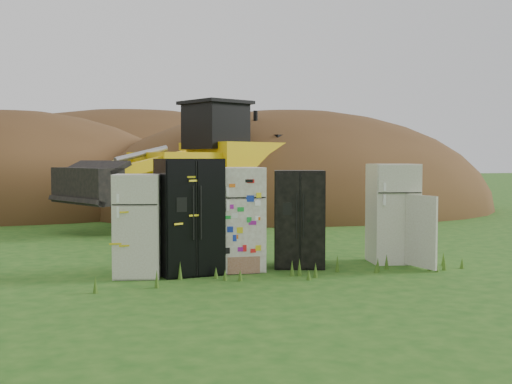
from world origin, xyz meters
TOP-DOWN VIEW (x-y plane):
  - ground at (0.00, 0.00)m, footprint 120.00×120.00m
  - fridge_leftmost at (-2.37, -0.02)m, footprint 0.89×0.87m
  - fridge_black_side at (-1.53, -0.04)m, footprint 1.07×0.88m
  - fridge_sticker at (-0.65, 0.01)m, footprint 0.84×0.79m
  - fridge_dark_mid at (0.47, 0.03)m, footprint 1.06×0.97m
  - fridge_open_door at (2.31, -0.04)m, footprint 0.97×0.92m
  - wheel_loader at (0.14, 7.47)m, footprint 8.04×5.73m
  - dirt_mound_right at (4.87, 11.51)m, footprint 15.47×11.35m
  - dirt_mound_left at (-5.07, 14.17)m, footprint 14.02×10.52m
  - dirt_mound_back at (0.06, 18.64)m, footprint 20.23×13.49m

SIDE VIEW (x-z plane):
  - ground at x=0.00m, z-range 0.00..0.00m
  - dirt_mound_right at x=4.87m, z-range -3.70..3.70m
  - dirt_mound_left at x=-5.07m, z-range -3.66..3.66m
  - dirt_mound_back at x=0.06m, z-range -4.12..4.12m
  - fridge_leftmost at x=-2.37m, z-range 0.00..1.67m
  - fridge_dark_mid at x=0.47m, z-range 0.00..1.71m
  - fridge_sticker at x=-0.65m, z-range 0.00..1.77m
  - fridge_open_door at x=2.31m, z-range 0.00..1.82m
  - fridge_black_side at x=-1.53m, z-range 0.00..1.92m
  - wheel_loader at x=0.14m, z-range 0.00..3.60m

